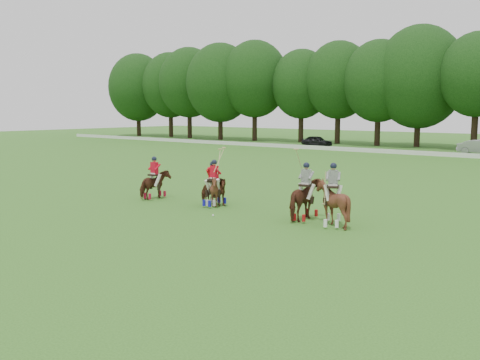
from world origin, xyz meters
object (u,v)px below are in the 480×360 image
Objects in this scene: polo_red_a at (155,184)px; polo_red_c at (214,190)px; polo_ball at (213,215)px; polo_stripe_a at (306,199)px; car_left at (317,141)px; polo_red_b at (213,190)px; polo_stripe_b at (333,203)px.

polo_red_c reaches higher than polo_red_a.
polo_stripe_a is at bearing 27.73° from polo_ball.
polo_stripe_a reaches higher than car_left.
polo_red_c is 2.50m from polo_ball.
polo_stripe_a is (5.18, -0.09, 0.14)m from polo_red_b.
polo_red_a is 0.74× the size of polo_stripe_a.
polo_red_c is at bearing 177.94° from polo_stripe_b.
polo_stripe_a is (8.74, 0.33, 0.10)m from polo_red_a.
polo_stripe_a is 1.38m from polo_stripe_b.
polo_stripe_a is 4.00m from polo_ball.
polo_stripe_b reaches higher than polo_ball.
polo_stripe_b reaches higher than car_left.
polo_red_a is at bearing -177.81° from polo_stripe_a.
polo_red_b is at bearing -151.38° from car_left.
car_left is 1.32× the size of polo_stripe_a.
polo_red_b is at bearing 132.01° from polo_ball.
polo_stripe_b is (10.10, 0.11, 0.14)m from polo_red_a.
polo_red_b is 5.18m from polo_stripe_a.
polo_red_c reaches higher than polo_ball.
polo_stripe_b is (1.36, -0.23, 0.04)m from polo_stripe_a.
car_left is 42.83× the size of polo_ball.
polo_stripe_a is 1.18× the size of polo_stripe_b.
car_left is 41.88m from polo_red_c.
car_left is at bearing 109.35° from polo_red_a.
polo_red_b is (17.08, -38.07, 0.07)m from car_left.
polo_red_c reaches higher than car_left.
polo_red_a is (13.52, -38.50, 0.11)m from car_left.
polo_red_a is 3.76m from polo_red_c.
polo_ball is (1.72, -1.91, -0.68)m from polo_red_b.
polo_red_a is 5.53m from polo_ball.
polo_stripe_a is (5.00, -0.00, 0.09)m from polo_red_c.
polo_ball is (-4.82, -1.59, -0.86)m from polo_stripe_b.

